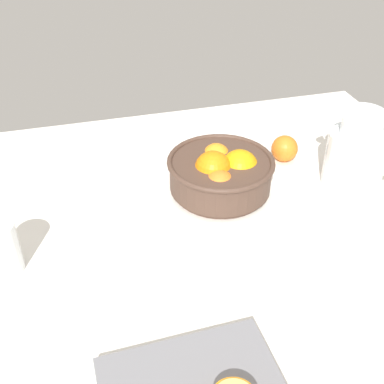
{
  "coord_description": "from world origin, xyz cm",
  "views": [
    {
      "loc": [
        -24.28,
        -81.39,
        66.77
      ],
      "look_at": [
        -1.94,
        0.64,
        6.11
      ],
      "focal_mm": 45.96,
      "sensor_mm": 36.0,
      "label": 1
    }
  ],
  "objects_px": {
    "fruit_bowl": "(221,173)",
    "juice_pitcher": "(355,159)",
    "juice_glass": "(1,251)",
    "loose_orange_0": "(285,149)"
  },
  "relations": [
    {
      "from": "fruit_bowl",
      "to": "juice_pitcher",
      "type": "xyz_separation_m",
      "value": [
        0.31,
        -0.05,
        0.02
      ]
    },
    {
      "from": "juice_glass",
      "to": "fruit_bowl",
      "type": "bearing_deg",
      "value": 15.9
    },
    {
      "from": "juice_pitcher",
      "to": "loose_orange_0",
      "type": "relative_size",
      "value": 2.94
    },
    {
      "from": "fruit_bowl",
      "to": "juice_glass",
      "type": "bearing_deg",
      "value": -164.1
    },
    {
      "from": "juice_pitcher",
      "to": "juice_glass",
      "type": "height_order",
      "value": "juice_pitcher"
    },
    {
      "from": "fruit_bowl",
      "to": "juice_glass",
      "type": "relative_size",
      "value": 2.31
    },
    {
      "from": "juice_glass",
      "to": "juice_pitcher",
      "type": "bearing_deg",
      "value": 6.0
    },
    {
      "from": "fruit_bowl",
      "to": "juice_pitcher",
      "type": "bearing_deg",
      "value": -9.86
    },
    {
      "from": "loose_orange_0",
      "to": "fruit_bowl",
      "type": "bearing_deg",
      "value": -155.28
    },
    {
      "from": "fruit_bowl",
      "to": "juice_glass",
      "type": "xyz_separation_m",
      "value": [
        -0.48,
        -0.14,
        -0.01
      ]
    }
  ]
}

